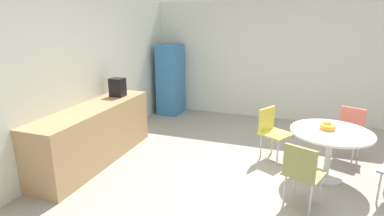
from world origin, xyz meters
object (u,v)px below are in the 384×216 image
at_px(chair_coral, 350,127).
at_px(fruit_bowl, 328,126).
at_px(locker_cabinet, 170,80).
at_px(coffee_maker, 118,87).
at_px(chair_yellow, 271,127).
at_px(round_table, 330,140).
at_px(mug_white, 116,92).
at_px(chair_olive, 302,169).

bearing_deg(chair_coral, fruit_bowl, 153.80).
relative_size(locker_cabinet, coffee_maker, 5.12).
bearing_deg(chair_coral, chair_yellow, 109.47).
relative_size(round_table, fruit_bowl, 5.16).
bearing_deg(round_table, fruit_bowl, 41.23).
distance_m(chair_coral, mug_white, 4.00).
relative_size(chair_olive, mug_white, 6.43).
bearing_deg(round_table, locker_cabinet, 56.46).
relative_size(locker_cabinet, chair_olive, 1.97).
bearing_deg(round_table, chair_yellow, 60.91).
height_order(chair_yellow, coffee_maker, coffee_maker).
height_order(locker_cabinet, round_table, locker_cabinet).
bearing_deg(mug_white, chair_yellow, -84.76).
bearing_deg(round_table, coffee_maker, 87.71).
distance_m(chair_yellow, chair_coral, 1.28).
bearing_deg(coffee_maker, round_table, -92.29).
relative_size(chair_yellow, mug_white, 6.43).
height_order(mug_white, coffee_maker, coffee_maker).
bearing_deg(coffee_maker, mug_white, 49.12).
height_order(round_table, coffee_maker, coffee_maker).
bearing_deg(chair_yellow, locker_cabinet, 55.06).
height_order(chair_olive, chair_coral, same).
height_order(chair_olive, coffee_maker, coffee_maker).
relative_size(round_table, mug_white, 8.46).
xyz_separation_m(locker_cabinet, fruit_bowl, (-2.17, -3.31, -0.05)).
relative_size(chair_yellow, fruit_bowl, 3.92).
relative_size(locker_cabinet, round_table, 1.50).
relative_size(chair_yellow, coffee_maker, 2.59).
height_order(round_table, mug_white, mug_white).
bearing_deg(locker_cabinet, chair_yellow, -124.94).
bearing_deg(chair_yellow, round_table, -119.09).
bearing_deg(chair_yellow, mug_white, 95.24).
xyz_separation_m(chair_yellow, coffee_maker, (-0.33, 2.62, 0.54)).
bearing_deg(fruit_bowl, chair_yellow, 62.58).
relative_size(chair_coral, coffee_maker, 2.59).
height_order(locker_cabinet, coffee_maker, locker_cabinet).
relative_size(chair_olive, chair_coral, 1.00).
relative_size(chair_coral, fruit_bowl, 3.92).
distance_m(chair_olive, coffee_maker, 3.31).
bearing_deg(chair_coral, chair_olive, 158.08).
bearing_deg(chair_coral, coffee_maker, 101.17).
height_order(chair_coral, coffee_maker, coffee_maker).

